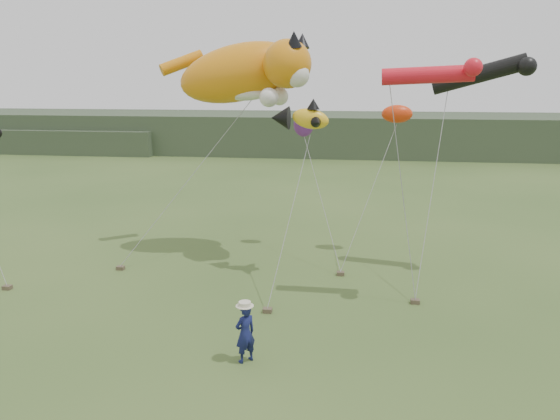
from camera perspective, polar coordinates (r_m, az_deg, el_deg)
The scene contains 8 objects.
ground at distance 16.17m, azimuth -3.20°, elevation -14.93°, with size 120.00×120.00×0.00m, color #385123.
headland at distance 59.20m, azimuth 2.01°, elevation 7.98°, with size 90.00×13.00×4.00m.
festival_attendant at distance 15.49m, azimuth -3.66°, elevation -12.75°, with size 0.62×0.41×1.70m, color #141A4D.
sandbag_anchors at distance 20.81m, azimuth -5.62°, elevation -8.00°, with size 15.35×4.17×0.16m.
cat_kite at distance 23.59m, azimuth -3.17°, elevation 14.23°, with size 6.95×3.71×3.45m.
fish_kite at distance 21.06m, azimuth 2.03°, elevation 9.61°, with size 2.35×1.56×1.24m.
tube_kites at distance 21.24m, azimuth 19.24°, elevation 13.35°, with size 5.74×4.97×1.57m.
misc_kites at distance 24.46m, azimuth 7.71°, elevation 9.44°, with size 5.18×1.13×1.47m.
Camera 1 is at (2.77, -13.93, 7.72)m, focal length 35.00 mm.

